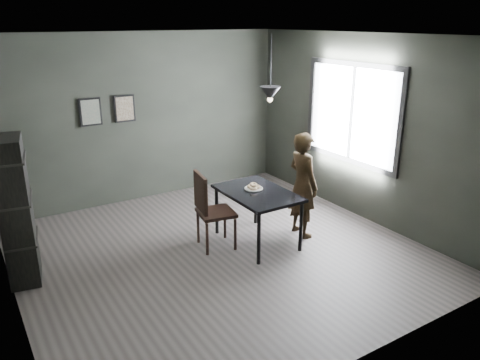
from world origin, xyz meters
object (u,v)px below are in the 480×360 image
cafe_table (257,197)px  woman (303,185)px  white_plate (254,189)px  pendant_lamp (270,93)px  wood_chair (209,206)px  shelf_unit (16,212)px

cafe_table → woman: bearing=-11.1°
white_plate → pendant_lamp: (0.24, -0.01, 1.29)m
white_plate → woman: size_ratio=0.15×
cafe_table → pendant_lamp: size_ratio=1.39×
cafe_table → wood_chair: wood_chair is taller
cafe_table → white_plate: bearing=86.4°
wood_chair → pendant_lamp: pendant_lamp is taller
white_plate → woman: bearing=-19.4°
white_plate → woman: (0.68, -0.24, 0.00)m
shelf_unit → cafe_table: bearing=-2.9°
wood_chair → shelf_unit: bearing=178.5°
shelf_unit → pendant_lamp: bearing=-0.2°
woman → pendant_lamp: pendant_lamp is taller
woman → pendant_lamp: (-0.43, 0.23, 1.29)m
white_plate → shelf_unit: shelf_unit is taller
wood_chair → shelf_unit: size_ratio=0.61×
white_plate → wood_chair: (-0.65, 0.09, -0.15)m
wood_chair → shelf_unit: 2.34m
shelf_unit → pendant_lamp: pendant_lamp is taller
cafe_table → pendant_lamp: pendant_lamp is taller
cafe_table → white_plate: 0.14m
woman → wood_chair: woman is taller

